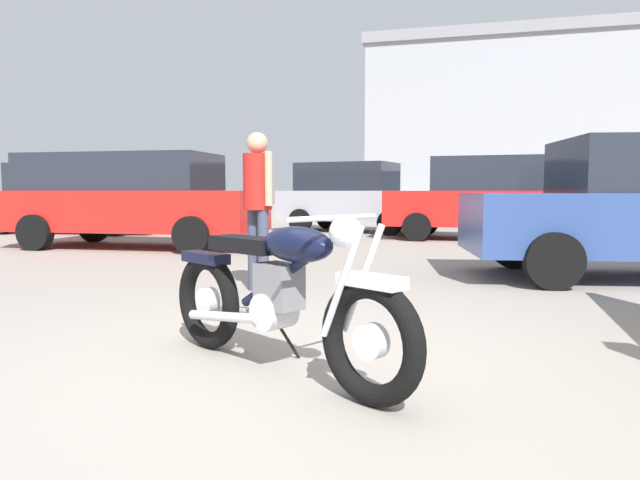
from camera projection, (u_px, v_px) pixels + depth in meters
ground_plane at (276, 376)px, 3.25m from camera, size 80.00×80.00×0.00m
vintage_motorcycle at (278, 296)px, 3.28m from camera, size 1.84×1.17×0.94m
bystander at (258, 194)px, 5.93m from camera, size 0.40×0.30×1.66m
blue_hatchback_right at (80, 196)px, 14.38m from camera, size 4.83×2.27×1.74m
white_estate_far at (353, 196)px, 14.79m from camera, size 4.13×2.35×1.78m
red_hatchback_near at (131, 197)px, 10.64m from camera, size 4.78×2.15×1.74m
silver_sedan_mid at (481, 198)px, 17.08m from camera, size 4.42×2.43×1.67m
pale_sedan_back at (482, 197)px, 12.35m from camera, size 3.95×1.93×1.78m
industrial_building at (569, 132)px, 30.47m from camera, size 20.09×13.06×8.42m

